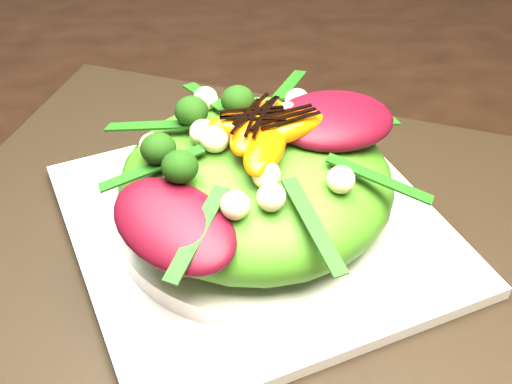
{
  "coord_description": "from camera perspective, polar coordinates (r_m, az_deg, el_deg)",
  "views": [
    {
      "loc": [
        0.07,
        -0.46,
        1.14
      ],
      "look_at": [
        0.1,
        -0.05,
        0.8
      ],
      "focal_mm": 48.0,
      "sensor_mm": 36.0,
      "label": 1
    }
  ],
  "objects": [
    {
      "name": "macadamia_nut",
      "position": [
        0.49,
        5.01,
        2.78
      ],
      "size": [
        0.02,
        0.02,
        0.02
      ],
      "primitive_type": "sphere",
      "rotation": [
        0.0,
        0.0,
        0.2
      ],
      "color": "#FAF2B0",
      "rests_on": "lettuce_mound"
    },
    {
      "name": "dining_table",
      "position": [
        0.62,
        -9.73,
        -2.37
      ],
      "size": [
        1.6,
        0.9,
        0.75
      ],
      "primitive_type": "cube",
      "color": "black",
      "rests_on": "floor"
    },
    {
      "name": "orange_segment",
      "position": [
        0.52,
        -0.29,
        6.26
      ],
      "size": [
        0.07,
        0.06,
        0.02
      ],
      "primitive_type": "ellipsoid",
      "rotation": [
        0.0,
        0.0,
        0.54
      ],
      "color": "#E94F03",
      "rests_on": "lettuce_mound"
    },
    {
      "name": "lettuce_mound",
      "position": [
        0.53,
        0.0,
        0.93
      ],
      "size": [
        0.26,
        0.26,
        0.08
      ],
      "primitive_type": "ellipsoid",
      "rotation": [
        0.0,
        0.0,
        0.24
      ],
      "color": "#3D7816",
      "rests_on": "salad_bowl"
    },
    {
      "name": "balsamic_drizzle",
      "position": [
        0.52,
        -0.29,
        7.14
      ],
      "size": [
        0.04,
        0.02,
        0.0
      ],
      "primitive_type": "cube",
      "rotation": [
        0.0,
        0.0,
        0.54
      ],
      "color": "black",
      "rests_on": "orange_segment"
    },
    {
      "name": "radicchio_leaf",
      "position": [
        0.53,
        6.57,
        5.95
      ],
      "size": [
        0.11,
        0.09,
        0.02
      ],
      "primitive_type": "ellipsoid",
      "rotation": [
        0.0,
        0.0,
        0.29
      ],
      "color": "#3F0611",
      "rests_on": "lettuce_mound"
    },
    {
      "name": "plate_base",
      "position": [
        0.57,
        0.0,
        -2.89
      ],
      "size": [
        0.37,
        0.37,
        0.01
      ],
      "primitive_type": "cube",
      "rotation": [
        0.0,
        0.0,
        0.34
      ],
      "color": "silver",
      "rests_on": "placemat"
    },
    {
      "name": "broccoli_floret",
      "position": [
        0.53,
        -7.6,
        6.47
      ],
      "size": [
        0.05,
        0.05,
        0.04
      ],
      "primitive_type": "sphere",
      "rotation": [
        0.0,
        0.0,
        0.29
      ],
      "color": "black",
      "rests_on": "lettuce_mound"
    },
    {
      "name": "salad_bowl",
      "position": [
        0.56,
        0.0,
        -1.85
      ],
      "size": [
        0.27,
        0.27,
        0.02
      ],
      "primitive_type": "cylinder",
      "rotation": [
        0.0,
        0.0,
        0.2
      ],
      "color": "silver",
      "rests_on": "plate_base"
    },
    {
      "name": "placemat",
      "position": [
        0.57,
        -0.0,
        -3.46
      ],
      "size": [
        0.66,
        0.59,
        0.0
      ],
      "primitive_type": "cube",
      "rotation": [
        0.0,
        0.0,
        -0.39
      ],
      "color": "black",
      "rests_on": "dining_table"
    }
  ]
}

